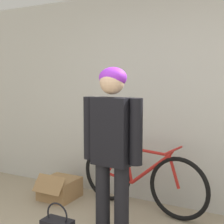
{
  "coord_description": "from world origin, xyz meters",
  "views": [
    {
      "loc": [
        0.97,
        -1.27,
        1.54
      ],
      "look_at": [
        -0.28,
        1.09,
        1.25
      ],
      "focal_mm": 50.0,
      "sensor_mm": 36.0,
      "label": 1
    }
  ],
  "objects": [
    {
      "name": "bicycle",
      "position": [
        -0.41,
        2.03,
        0.37
      ],
      "size": [
        1.67,
        0.46,
        0.78
      ],
      "rotation": [
        0.0,
        0.0,
        -0.14
      ],
      "color": "black",
      "rests_on": "ground_plane"
    },
    {
      "name": "person",
      "position": [
        -0.28,
        1.09,
        0.99
      ],
      "size": [
        0.57,
        0.24,
        1.64
      ],
      "rotation": [
        0.0,
        0.0,
        -0.09
      ],
      "color": "black",
      "rests_on": "ground_plane"
    },
    {
      "name": "wall_back",
      "position": [
        0.0,
        2.34,
        1.3
      ],
      "size": [
        8.0,
        0.07,
        2.6
      ],
      "color": "silver",
      "rests_on": "ground_plane"
    },
    {
      "name": "cardboard_box",
      "position": [
        -1.46,
        1.87,
        0.13
      ],
      "size": [
        0.43,
        0.52,
        0.34
      ],
      "color": "#A87F51",
      "rests_on": "ground_plane"
    }
  ]
}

